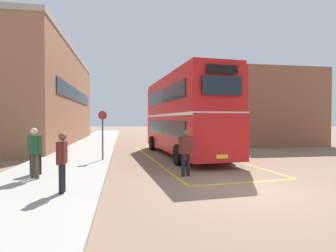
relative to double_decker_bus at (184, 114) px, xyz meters
name	(u,v)px	position (x,y,z in m)	size (l,w,h in m)	color
ground_plane	(170,146)	(0.21, 6.15, -2.51)	(135.60, 135.60, 0.00)	#846651
sidewalk_left	(93,144)	(-6.29, 8.55, -2.44)	(4.00, 57.60, 0.14)	#A39E93
brick_building_left	(45,97)	(-10.67, 10.22, 1.73)	(5.70, 20.95, 8.47)	#9E6647
depot_building_right	(253,109)	(9.43, 9.57, 0.73)	(7.50, 12.35, 6.48)	brown
double_decker_bus	(184,114)	(0.00, 0.00, 0.00)	(3.54, 10.80, 4.75)	black
single_deck_bus	(178,124)	(4.08, 21.25, -0.88)	(3.18, 8.34, 3.02)	black
pedestrian_boarding	(186,149)	(-1.28, -5.94, -1.47)	(0.57, 0.37, 1.78)	black
pedestrian_waiting_near	(35,149)	(-6.67, -6.09, -1.35)	(0.52, 0.49, 1.75)	#473828
pedestrian_waiting_far	(62,158)	(-5.33, -8.17, -1.41)	(0.24, 0.57, 1.68)	black
litter_bin	(36,162)	(-6.86, -5.37, -1.92)	(0.43, 0.43, 0.90)	black
bus_stop_sign	(103,130)	(-4.68, -1.93, -0.87)	(0.44, 0.08, 2.48)	#4C4C51
bay_marking_yellow	(193,160)	(0.08, -1.97, -2.51)	(5.31, 12.96, 0.01)	gold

